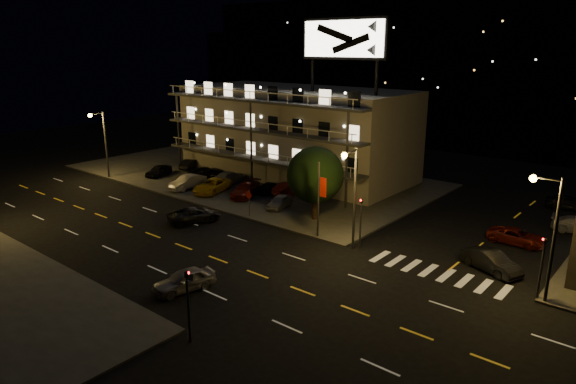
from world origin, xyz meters
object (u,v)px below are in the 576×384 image
Objects in this scene: tree at (315,177)px; side_car_0 at (491,261)px; road_car_east at (184,280)px; lot_car_2 at (212,186)px; lot_car_4 at (280,201)px; lot_car_7 at (230,177)px; road_car_west at (194,215)px.

tree is 16.51m from side_car_0.
tree is at bearing 109.71° from road_car_east.
tree is 16.94m from road_car_east.
lot_car_4 is at bearing -12.42° from lot_car_2.
tree is at bearing -15.71° from lot_car_2.
lot_car_2 is 22.72m from road_car_east.
side_car_0 is (29.86, -0.87, -0.13)m from lot_car_2.
lot_car_4 is at bearing 173.19° from tree.
lot_car_4 is at bearing 156.63° from lot_car_7.
lot_car_4 is at bearing 123.99° from road_car_east.
lot_car_2 is at bearing 170.13° from lot_car_4.
tree reaches higher than road_car_east.
lot_car_7 is 26.42m from road_car_east.
road_car_west is at bearing -138.04° from tree.
lot_car_2 reaches higher than lot_car_7.
lot_car_2 is 1.43× the size of lot_car_4.
lot_car_4 is 10.91m from lot_car_7.
lot_car_2 is 1.15× the size of side_car_0.
road_car_east is at bearing -62.21° from lot_car_2.
lot_car_7 reaches higher than side_car_0.
lot_car_7 is at bearing 149.25° from lot_car_4.
lot_car_2 is 1.24× the size of road_car_east.
lot_car_2 is at bearing -31.33° from road_car_west.
tree is 1.40× the size of road_car_west.
lot_car_4 is 8.51m from road_car_west.
lot_car_7 is 13.10m from road_car_west.
lot_car_4 is 0.76× the size of lot_car_7.
tree is 5.70m from lot_car_4.
lot_car_7 reaches higher than road_car_east.
tree reaches higher than side_car_0.
side_car_0 is (20.72, -1.35, -0.03)m from lot_car_4.
lot_car_2 is 29.88m from side_car_0.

